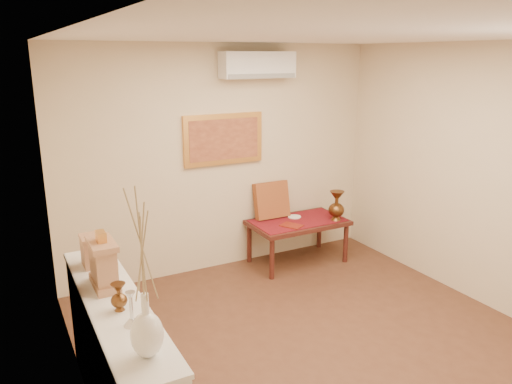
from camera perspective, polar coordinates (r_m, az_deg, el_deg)
floor at (r=4.69m, az=8.47°, el=-17.86°), size 4.50×4.50×0.00m
ceiling at (r=3.94m, az=10.08°, el=17.20°), size 4.50×4.50×0.00m
wall_back at (r=6.00m, az=-3.79°, el=3.72°), size 4.00×0.02×2.70m
wall_left at (r=3.37m, az=-19.35°, el=-6.59°), size 0.02×4.50×2.70m
wall_right at (r=5.53m, az=26.03°, el=1.15°), size 0.02×4.50×2.70m
white_vase at (r=2.69m, az=-12.77°, el=-9.39°), size 0.18×0.18×0.94m
candlestick at (r=3.17m, az=-14.07°, el=-12.80°), size 0.10×0.10×0.22m
brass_urn_small at (r=3.35m, az=-15.43°, el=-11.09°), size 0.11×0.11×0.24m
table_cloth at (r=6.29m, az=4.82°, el=-3.27°), size 1.14×0.59×0.01m
brass_urn_tall at (r=6.30m, az=9.20°, el=-1.19°), size 0.20×0.20×0.45m
plate at (r=6.40m, az=4.42°, el=-2.84°), size 0.17×0.17×0.01m
menu at (r=6.07m, az=4.09°, el=-3.85°), size 0.28×0.31×0.01m
cushion at (r=6.31m, az=1.79°, el=-0.92°), size 0.46×0.19×0.47m
display_ledge at (r=3.79m, az=-15.39°, el=-18.37°), size 0.37×2.02×0.98m
mantel_clock at (r=3.68m, az=-17.03°, el=-7.79°), size 0.17×0.36×0.41m
wooden_chest at (r=4.07m, az=-18.18°, el=-6.38°), size 0.16×0.21×0.24m
low_table at (r=6.31m, az=4.81°, el=-3.87°), size 1.20×0.70×0.55m
painting at (r=5.93m, az=-3.73°, el=6.04°), size 1.00×0.06×0.60m
ac_unit at (r=5.94m, az=0.19°, el=14.31°), size 0.90×0.25×0.30m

